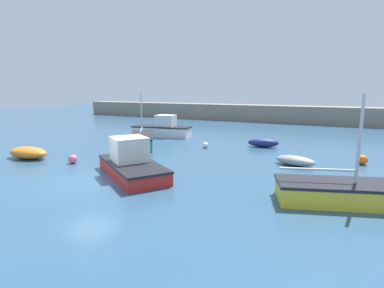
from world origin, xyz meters
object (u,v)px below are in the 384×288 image
object	(u,v)px
rowboat_blue_near	(28,153)
dinghy_near_pier	(295,161)
mooring_buoy_pink	(73,159)
motorboat_grey_hull	(163,129)
mooring_buoy_orange	(363,160)
sailboat_short_mast	(142,140)
open_tender_yellow	(160,125)
sailboat_twin_hulled	(354,193)
mooring_buoy_white	(205,145)
fishing_dinghy_green	(263,143)
motorboat_with_cabin	(131,163)

from	to	relation	value
rowboat_blue_near	dinghy_near_pier	world-z (taller)	rowboat_blue_near
rowboat_blue_near	dinghy_near_pier	xyz separation A→B (m)	(15.96, 5.87, -0.09)
mooring_buoy_pink	motorboat_grey_hull	bearing A→B (deg)	93.72
rowboat_blue_near	mooring_buoy_orange	distance (m)	21.10
sailboat_short_mast	open_tender_yellow	distance (m)	11.16
sailboat_twin_hulled	mooring_buoy_white	bearing A→B (deg)	122.95
sailboat_short_mast	dinghy_near_pier	xyz separation A→B (m)	(11.79, -0.99, -0.20)
fishing_dinghy_green	motorboat_grey_hull	distance (m)	10.02
sailboat_short_mast	dinghy_near_pier	size ratio (longest dim) A/B	2.14
open_tender_yellow	mooring_buoy_white	xyz separation A→B (m)	(9.52, -8.54, -0.21)
open_tender_yellow	rowboat_blue_near	distance (m)	16.99
dinghy_near_pier	motorboat_grey_hull	xyz separation A→B (m)	(-13.03, 6.05, 0.44)
motorboat_with_cabin	mooring_buoy_white	world-z (taller)	motorboat_with_cabin
motorboat_grey_hull	sailboat_short_mast	bearing A→B (deg)	94.11
sailboat_twin_hulled	fishing_dinghy_green	distance (m)	11.88
motorboat_with_cabin	open_tender_yellow	distance (m)	19.36
fishing_dinghy_green	open_tender_yellow	size ratio (longest dim) A/B	0.69
open_tender_yellow	dinghy_near_pier	xyz separation A→B (m)	(16.51, -11.11, -0.14)
motorboat_with_cabin	fishing_dinghy_green	world-z (taller)	motorboat_with_cabin
mooring_buoy_orange	mooring_buoy_white	bearing A→B (deg)	177.13
sailboat_twin_hulled	mooring_buoy_pink	distance (m)	15.21
rowboat_blue_near	mooring_buoy_pink	bearing A→B (deg)	-178.49
mooring_buoy_white	mooring_buoy_pink	world-z (taller)	mooring_buoy_pink
mooring_buoy_white	rowboat_blue_near	bearing A→B (deg)	-136.76
fishing_dinghy_green	mooring_buoy_white	size ratio (longest dim) A/B	5.61
dinghy_near_pier	mooring_buoy_orange	world-z (taller)	mooring_buoy_orange
motorboat_with_cabin	fishing_dinghy_green	size ratio (longest dim) A/B	2.28
rowboat_blue_near	open_tender_yellow	bearing A→B (deg)	-91.80
fishing_dinghy_green	mooring_buoy_white	world-z (taller)	fishing_dinghy_green
dinghy_near_pier	mooring_buoy_orange	size ratio (longest dim) A/B	4.31
fishing_dinghy_green	mooring_buoy_orange	distance (m)	7.28
fishing_dinghy_green	mooring_buoy_orange	world-z (taller)	fishing_dinghy_green
rowboat_blue_near	mooring_buoy_pink	world-z (taller)	rowboat_blue_near
rowboat_blue_near	mooring_buoy_orange	xyz separation A→B (m)	(19.56, 7.91, -0.09)
sailboat_short_mast	motorboat_grey_hull	bearing A→B (deg)	-19.41
sailboat_twin_hulled	open_tender_yellow	distance (m)	25.44
open_tender_yellow	mooring_buoy_white	world-z (taller)	open_tender_yellow
sailboat_twin_hulled	motorboat_with_cabin	xyz separation A→B (m)	(-10.38, -0.70, 0.23)
open_tender_yellow	mooring_buoy_white	distance (m)	12.79
motorboat_grey_hull	open_tender_yellow	bearing A→B (deg)	-65.10
sailboat_short_mast	mooring_buoy_white	size ratio (longest dim) A/B	12.20
motorboat_with_cabin	mooring_buoy_pink	distance (m)	4.87
open_tender_yellow	fishing_dinghy_green	bearing A→B (deg)	-132.99
rowboat_blue_near	sailboat_short_mast	bearing A→B (deg)	-124.93
sailboat_short_mast	mooring_buoy_pink	size ratio (longest dim) A/B	10.08
motorboat_grey_hull	mooring_buoy_pink	world-z (taller)	motorboat_grey_hull
dinghy_near_pier	mooring_buoy_white	xyz separation A→B (m)	(-6.99, 2.57, -0.07)
sailboat_twin_hulled	fishing_dinghy_green	size ratio (longest dim) A/B	2.50
motorboat_grey_hull	motorboat_with_cabin	bearing A→B (deg)	105.23
mooring_buoy_white	motorboat_grey_hull	bearing A→B (deg)	150.08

